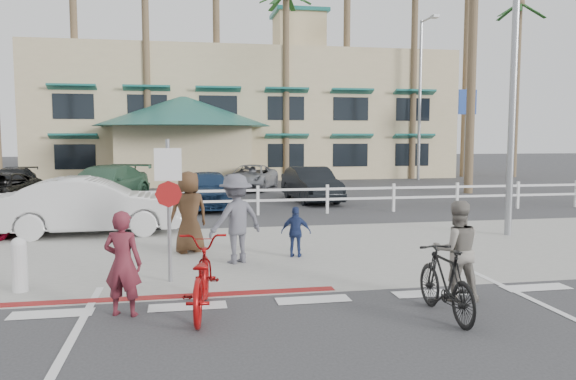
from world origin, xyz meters
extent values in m
plane|color=#333335|center=(0.00, 0.00, 0.00)|extent=(140.00, 140.00, 0.00)
cube|color=#333335|center=(0.00, -2.00, 0.00)|extent=(12.00, 16.00, 0.01)
cube|color=gray|center=(0.00, 4.50, 0.01)|extent=(22.00, 7.00, 0.01)
cube|color=#333335|center=(0.00, 8.50, 0.00)|extent=(40.00, 5.00, 0.01)
cube|color=#333335|center=(0.00, 18.00, 0.00)|extent=(50.00, 16.00, 0.01)
cube|color=maroon|center=(-3.00, 1.20, 0.01)|extent=(7.00, 0.25, 0.02)
imported|color=maroon|center=(-1.80, 0.28, 0.55)|extent=(0.96, 2.18, 1.11)
imported|color=maroon|center=(-2.93, 0.36, 0.79)|extent=(0.66, 0.53, 1.57)
imported|color=black|center=(1.72, -0.57, 0.53)|extent=(0.50, 1.76, 1.06)
imported|color=gray|center=(2.29, 0.23, 0.81)|extent=(0.88, 0.73, 1.63)
imported|color=#53535D|center=(-0.97, 3.53, 0.94)|extent=(1.39, 1.16, 1.87)
imported|color=navy|center=(0.37, 3.84, 0.56)|extent=(0.71, 0.46, 1.12)
imported|color=#462E1B|center=(-1.93, 4.78, 0.93)|extent=(1.07, 0.91, 1.87)
imported|color=silver|center=(-4.48, 7.66, 0.78)|extent=(4.80, 1.88, 1.56)
imported|color=#345E44|center=(-5.10, 14.56, 0.76)|extent=(3.75, 5.62, 1.51)
imported|color=#162C4D|center=(-1.16, 12.67, 0.71)|extent=(1.76, 4.20, 1.42)
imported|color=black|center=(3.06, 14.09, 0.70)|extent=(1.82, 4.36, 1.40)
imported|color=black|center=(-9.62, 18.95, 0.61)|extent=(1.96, 4.32, 1.23)
imported|color=gray|center=(1.23, 19.62, 0.61)|extent=(3.50, 4.86, 1.23)
camera|label=1|loc=(-2.02, -8.04, 2.65)|focal=35.00mm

